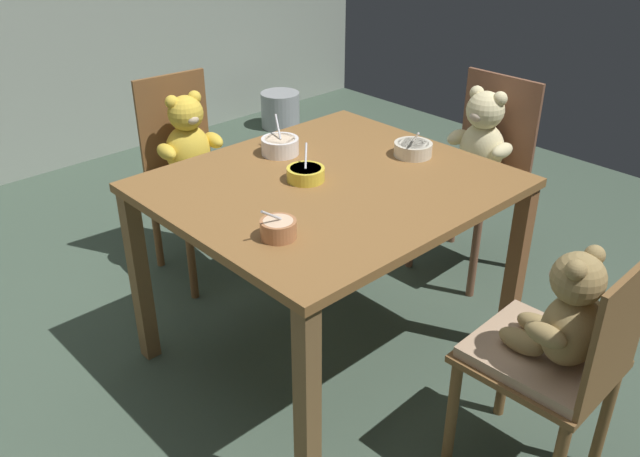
% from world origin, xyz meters
% --- Properties ---
extents(ground_plane, '(5.20, 5.20, 0.04)m').
position_xyz_m(ground_plane, '(0.00, 0.00, -0.02)').
color(ground_plane, '#3D4E40').
extents(dining_table, '(1.16, 1.03, 0.76)m').
position_xyz_m(dining_table, '(0.00, 0.00, 0.66)').
color(dining_table, brown).
rests_on(dining_table, ground_plane).
extents(teddy_chair_far_center, '(0.41, 0.44, 0.92)m').
position_xyz_m(teddy_chair_far_center, '(-0.00, 0.90, 0.56)').
color(teddy_chair_far_center, brown).
rests_on(teddy_chair_far_center, ground_plane).
extents(teddy_chair_near_right, '(0.42, 0.42, 0.91)m').
position_xyz_m(teddy_chair_near_right, '(0.97, 0.03, 0.57)').
color(teddy_chair_near_right, brown).
rests_on(teddy_chair_near_right, ground_plane).
extents(teddy_chair_near_front, '(0.39, 0.43, 0.84)m').
position_xyz_m(teddy_chair_near_front, '(0.05, -0.90, 0.54)').
color(teddy_chair_near_front, brown).
rests_on(teddy_chair_near_front, ground_plane).
extents(porridge_bowl_cream_near_right, '(0.15, 0.15, 0.12)m').
position_xyz_m(porridge_bowl_cream_near_right, '(0.39, -0.05, 0.78)').
color(porridge_bowl_cream_near_right, beige).
rests_on(porridge_bowl_cream_near_right, dining_table).
extents(porridge_bowl_yellow_center, '(0.13, 0.13, 0.11)m').
position_xyz_m(porridge_bowl_yellow_center, '(-0.06, 0.06, 0.78)').
color(porridge_bowl_yellow_center, gold).
rests_on(porridge_bowl_yellow_center, dining_table).
extents(porridge_bowl_white_far_center, '(0.14, 0.15, 0.13)m').
position_xyz_m(porridge_bowl_white_far_center, '(0.03, 0.31, 0.79)').
color(porridge_bowl_white_far_center, silver).
rests_on(porridge_bowl_white_far_center, dining_table).
extents(porridge_bowl_terracotta_near_left, '(0.12, 0.11, 0.11)m').
position_xyz_m(porridge_bowl_terracotta_near_left, '(-0.39, -0.19, 0.79)').
color(porridge_bowl_terracotta_near_left, '#B17047').
rests_on(porridge_bowl_terracotta_near_left, dining_table).
extents(metal_pail, '(0.29, 0.29, 0.26)m').
position_xyz_m(metal_pail, '(1.56, 2.15, 0.13)').
color(metal_pail, '#93969B').
rests_on(metal_pail, ground_plane).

